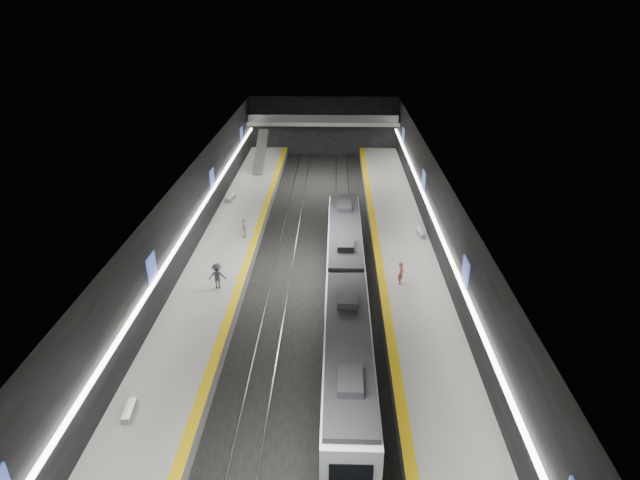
{
  "coord_description": "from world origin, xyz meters",
  "views": [
    {
      "loc": [
        1.69,
        -37.71,
        20.66
      ],
      "look_at": [
        0.5,
        1.96,
        2.2
      ],
      "focal_mm": 30.0,
      "sensor_mm": 36.0,
      "label": 1
    }
  ],
  "objects_px": {
    "passenger_left_a": "(244,228)",
    "escalator": "(261,151)",
    "bench_right_far": "(421,234)",
    "passenger_left_b": "(217,276)",
    "bench_left_near": "(129,411)",
    "bench_left_far": "(230,198)",
    "passenger_right_a": "(401,273)",
    "train": "(346,294)"
  },
  "relations": [
    {
      "from": "bench_right_far",
      "to": "passenger_left_b",
      "type": "height_order",
      "value": "passenger_left_b"
    },
    {
      "from": "passenger_left_b",
      "to": "bench_right_far",
      "type": "bearing_deg",
      "value": -151.84
    },
    {
      "from": "bench_left_far",
      "to": "passenger_left_a",
      "type": "relative_size",
      "value": 1.14
    },
    {
      "from": "passenger_right_a",
      "to": "train",
      "type": "bearing_deg",
      "value": 141.21
    },
    {
      "from": "escalator",
      "to": "passenger_left_b",
      "type": "bearing_deg",
      "value": -88.61
    },
    {
      "from": "bench_right_far",
      "to": "passenger_left_b",
      "type": "distance_m",
      "value": 18.87
    },
    {
      "from": "train",
      "to": "bench_left_far",
      "type": "relative_size",
      "value": 15.02
    },
    {
      "from": "train",
      "to": "passenger_left_b",
      "type": "xyz_separation_m",
      "value": [
        -9.27,
        2.62,
        -0.22
      ]
    },
    {
      "from": "passenger_left_b",
      "to": "passenger_left_a",
      "type": "bearing_deg",
      "value": -96.23
    },
    {
      "from": "passenger_right_a",
      "to": "passenger_left_a",
      "type": "relative_size",
      "value": 1.01
    },
    {
      "from": "passenger_right_a",
      "to": "bench_right_far",
      "type": "bearing_deg",
      "value": -7.69
    },
    {
      "from": "passenger_right_a",
      "to": "passenger_left_b",
      "type": "xyz_separation_m",
      "value": [
        -13.38,
        -0.96,
        0.09
      ]
    },
    {
      "from": "escalator",
      "to": "passenger_left_b",
      "type": "distance_m",
      "value": 29.99
    },
    {
      "from": "bench_left_far",
      "to": "passenger_left_a",
      "type": "height_order",
      "value": "passenger_left_a"
    },
    {
      "from": "escalator",
      "to": "bench_right_far",
      "type": "height_order",
      "value": "escalator"
    },
    {
      "from": "escalator",
      "to": "passenger_left_a",
      "type": "xyz_separation_m",
      "value": [
        1.27,
        -21.09,
        -1.02
      ]
    },
    {
      "from": "escalator",
      "to": "bench_left_far",
      "type": "distance_m",
      "value": 12.16
    },
    {
      "from": "escalator",
      "to": "bench_left_near",
      "type": "xyz_separation_m",
      "value": [
        -1.2,
        -42.92,
        -1.7
      ]
    },
    {
      "from": "passenger_right_a",
      "to": "bench_left_far",
      "type": "bearing_deg",
      "value": 52.83
    },
    {
      "from": "bench_right_far",
      "to": "passenger_left_a",
      "type": "distance_m",
      "value": 15.67
    },
    {
      "from": "bench_right_far",
      "to": "bench_left_near",
      "type": "bearing_deg",
      "value": -134.14
    },
    {
      "from": "passenger_right_a",
      "to": "passenger_left_b",
      "type": "bearing_deg",
      "value": 104.22
    },
    {
      "from": "bench_left_far",
      "to": "bench_right_far",
      "type": "height_order",
      "value": "bench_left_far"
    },
    {
      "from": "train",
      "to": "bench_left_far",
      "type": "xyz_separation_m",
      "value": [
        -11.67,
        20.66,
        -0.95
      ]
    },
    {
      "from": "bench_right_far",
      "to": "passenger_left_a",
      "type": "bearing_deg",
      "value": 177.45
    },
    {
      "from": "bench_left_near",
      "to": "passenger_right_a",
      "type": "distance_m",
      "value": 20.7
    },
    {
      "from": "train",
      "to": "escalator",
      "type": "height_order",
      "value": "escalator"
    },
    {
      "from": "escalator",
      "to": "passenger_left_b",
      "type": "xyz_separation_m",
      "value": [
        0.73,
        -29.97,
        -0.92
      ]
    },
    {
      "from": "passenger_left_a",
      "to": "train",
      "type": "bearing_deg",
      "value": 14.68
    },
    {
      "from": "escalator",
      "to": "bench_right_far",
      "type": "relative_size",
      "value": 4.57
    },
    {
      "from": "bench_left_far",
      "to": "passenger_right_a",
      "type": "height_order",
      "value": "passenger_right_a"
    },
    {
      "from": "escalator",
      "to": "passenger_left_a",
      "type": "distance_m",
      "value": 21.15
    },
    {
      "from": "passenger_left_b",
      "to": "passenger_right_a",
      "type": "bearing_deg",
      "value": -178.64
    },
    {
      "from": "escalator",
      "to": "passenger_left_b",
      "type": "relative_size",
      "value": 4.1
    },
    {
      "from": "bench_left_near",
      "to": "bench_right_far",
      "type": "bearing_deg",
      "value": 45.58
    },
    {
      "from": "escalator",
      "to": "bench_left_near",
      "type": "height_order",
      "value": "escalator"
    },
    {
      "from": "train",
      "to": "passenger_left_b",
      "type": "height_order",
      "value": "train"
    },
    {
      "from": "passenger_left_a",
      "to": "escalator",
      "type": "bearing_deg",
      "value": 160.91
    },
    {
      "from": "train",
      "to": "passenger_left_b",
      "type": "distance_m",
      "value": 9.64
    },
    {
      "from": "passenger_left_a",
      "to": "passenger_left_b",
      "type": "distance_m",
      "value": 8.9
    },
    {
      "from": "escalator",
      "to": "passenger_right_a",
      "type": "height_order",
      "value": "escalator"
    },
    {
      "from": "bench_left_far",
      "to": "passenger_left_a",
      "type": "xyz_separation_m",
      "value": [
        2.94,
        -9.16,
        0.63
      ]
    }
  ]
}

